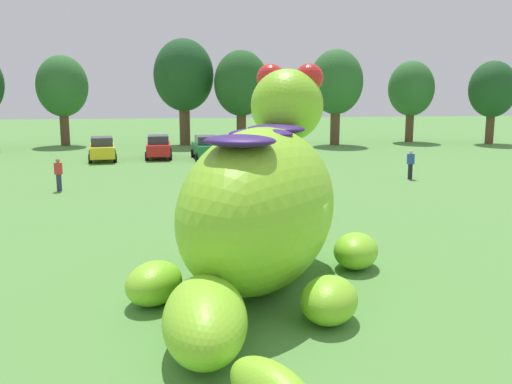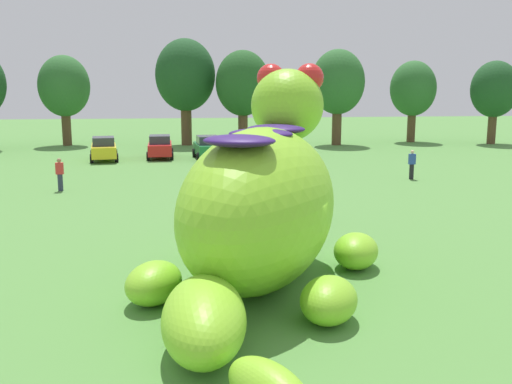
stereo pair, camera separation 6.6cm
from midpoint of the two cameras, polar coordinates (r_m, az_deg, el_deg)
name	(u,v)px [view 2 (the right image)]	position (r m, az deg, el deg)	size (l,w,h in m)	color
ground_plane	(275,287)	(16.16, 2.02, -9.28)	(160.00, 160.00, 0.00)	#568E42
giant_inflatable_creature	(261,205)	(15.78, 0.61, -1.29)	(7.85, 12.28, 6.13)	#8CD12D
car_yellow	(104,149)	(43.47, -14.67, 4.13)	(2.35, 4.29, 1.72)	yellow
car_red	(160,147)	(44.02, -9.36, 4.41)	(2.03, 4.14, 1.72)	red
car_green	(208,147)	(43.11, -4.72, 4.39)	(2.25, 4.25, 1.72)	#1E7238
car_silver	(259,146)	(44.15, 0.29, 4.57)	(2.37, 4.30, 1.72)	#B7BABF
tree_mid_left	(64,87)	(55.02, -18.29, 9.79)	(4.50, 4.50, 7.98)	brown
tree_centre_left	(185,76)	(53.04, -6.91, 11.25)	(5.32, 5.32, 9.44)	brown
tree_centre	(243,84)	(51.16, -1.27, 10.55)	(4.70, 4.70, 8.35)	brown
tree_centre_right	(338,83)	(53.30, 8.07, 10.58)	(4.80, 4.80, 8.53)	brown
tree_mid_right	(413,89)	(57.49, 15.20, 9.72)	(4.29, 4.29, 7.62)	brown
tree_right	(495,90)	(57.94, 22.41, 9.26)	(4.25, 4.25, 7.55)	brown
spectator_near_inflatable	(292,220)	(20.18, 3.70, -2.73)	(0.38, 0.26, 1.71)	#726656
spectator_mid_field	(60,175)	(31.72, -18.64, 1.62)	(0.38, 0.26, 1.71)	#2D334C
spectator_by_cars	(322,200)	(23.65, 6.55, -0.80)	(0.38, 0.26, 1.71)	#2D334C
spectator_wandering	(412,165)	(34.98, 15.10, 2.60)	(0.38, 0.26, 1.71)	black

